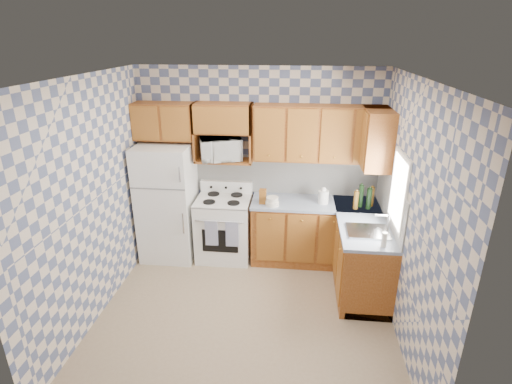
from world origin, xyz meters
TOP-DOWN VIEW (x-y plane):
  - floor at (0.00, 0.00)m, footprint 3.40×3.40m
  - back_wall at (0.00, 1.60)m, footprint 3.40×0.02m
  - right_wall at (1.70, 0.00)m, footprint 0.02×3.20m
  - backsplash_back at (0.40, 1.59)m, footprint 2.60×0.02m
  - backsplash_right at (1.69, 0.80)m, footprint 0.02×1.60m
  - refrigerator at (-1.27, 1.25)m, footprint 0.75×0.70m
  - stove_body at (-0.47, 1.28)m, footprint 0.76×0.65m
  - cooktop at (-0.47, 1.28)m, footprint 0.76×0.65m
  - backguard at (-0.47, 1.55)m, footprint 0.76×0.08m
  - dish_towel_left at (-0.58, 0.93)m, footprint 0.17×0.02m
  - dish_towel_right at (-0.30, 0.93)m, footprint 0.17×0.02m
  - base_cabinets_back at (0.82, 1.30)m, footprint 1.75×0.60m
  - base_cabinets_right at (1.40, 0.80)m, footprint 0.60×1.60m
  - countertop_back at (0.82, 1.30)m, footprint 1.77×0.63m
  - countertop_right at (1.40, 0.80)m, footprint 0.63×1.60m
  - upper_cabinets_back at (0.82, 1.44)m, footprint 1.75×0.33m
  - upper_cabinets_fridge at (-1.29, 1.44)m, footprint 0.82×0.33m
  - upper_cabinets_right at (1.53, 1.25)m, footprint 0.33×0.70m
  - microwave_shelf at (-0.47, 1.44)m, footprint 0.80×0.33m
  - microwave at (-0.51, 1.42)m, footprint 0.65×0.54m
  - sink at (1.40, 0.45)m, footprint 0.48×0.40m
  - window at (1.69, 0.45)m, footprint 0.02×0.66m
  - bottle_0 at (1.41, 1.20)m, footprint 0.07×0.07m
  - bottle_1 at (1.51, 1.14)m, footprint 0.07×0.07m
  - bottle_2 at (1.56, 1.24)m, footprint 0.07×0.07m
  - bottle_3 at (1.34, 1.12)m, footprint 0.07×0.07m
  - knife_block at (0.10, 1.17)m, footprint 0.09×0.09m
  - electric_kettle at (0.92, 1.26)m, footprint 0.14×0.14m
  - food_containers at (0.23, 1.11)m, footprint 0.18×0.18m
  - soap_bottle at (1.52, 0.11)m, footprint 0.06×0.06m

SIDE VIEW (x-z plane):
  - floor at x=0.00m, z-range 0.00..0.00m
  - base_cabinets_back at x=0.82m, z-range 0.00..0.88m
  - base_cabinets_right at x=1.40m, z-range 0.00..0.88m
  - stove_body at x=-0.47m, z-range 0.00..0.90m
  - dish_towel_left at x=-0.58m, z-range 0.36..0.73m
  - dish_towel_right at x=-0.30m, z-range 0.36..0.73m
  - refrigerator at x=-1.27m, z-range 0.00..1.68m
  - countertop_back at x=0.82m, z-range 0.88..0.92m
  - countertop_right at x=1.40m, z-range 0.88..0.92m
  - cooktop at x=-0.47m, z-range 0.89..0.92m
  - sink at x=1.40m, z-range 0.91..0.94m
  - food_containers at x=0.23m, z-range 0.92..1.04m
  - backguard at x=-0.47m, z-range 0.92..1.08m
  - soap_bottle at x=1.52m, z-range 0.92..1.09m
  - electric_kettle at x=0.92m, z-range 0.92..1.10m
  - knife_block at x=0.10m, z-range 0.92..1.12m
  - bottle_3 at x=1.34m, z-range 0.92..1.16m
  - bottle_2 at x=1.56m, z-range 0.92..1.18m
  - bottle_1 at x=1.51m, z-range 0.92..1.21m
  - bottle_0 at x=1.41m, z-range 0.92..1.23m
  - backsplash_back at x=0.40m, z-range 0.92..1.48m
  - backsplash_right at x=1.69m, z-range 0.92..1.48m
  - back_wall at x=0.00m, z-range 0.00..2.70m
  - right_wall at x=1.70m, z-range 0.00..2.70m
  - microwave_shelf at x=-0.47m, z-range 1.42..1.45m
  - window at x=1.69m, z-range 1.02..1.88m
  - microwave at x=-0.51m, z-range 1.45..1.76m
  - upper_cabinets_back at x=0.82m, z-range 1.48..2.22m
  - upper_cabinets_right at x=1.53m, z-range 1.48..2.22m
  - upper_cabinets_fridge at x=-1.29m, z-range 1.72..2.22m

